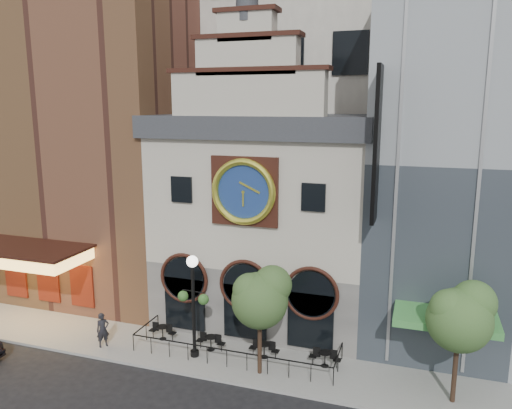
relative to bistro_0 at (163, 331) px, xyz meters
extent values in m
plane|color=black|center=(4.48, -2.85, -0.61)|extent=(120.00, 120.00, 0.00)
cube|color=gray|center=(4.48, -0.35, -0.54)|extent=(44.00, 5.00, 0.15)
cube|color=#605E5B|center=(4.48, 5.15, 1.54)|extent=(12.00, 8.00, 4.00)
cube|color=#B8B3A1|center=(4.48, 5.15, 7.04)|extent=(12.00, 8.00, 7.00)
cube|color=#2D3035|center=(4.48, 5.15, 11.14)|extent=(12.60, 8.60, 1.20)
cube|color=black|center=(4.48, 1.07, 7.94)|extent=(3.60, 0.25, 3.60)
cylinder|color=navy|center=(4.48, 0.93, 7.94)|extent=(3.10, 0.12, 3.10)
torus|color=#D8D13F|center=(4.48, 0.85, 7.94)|extent=(3.46, 0.36, 3.46)
cylinder|color=#2D3035|center=(4.48, 1.55, 16.84)|extent=(1.10, 1.10, 1.10)
cube|color=brown|center=(-8.52, 7.15, 12.04)|extent=(14.00, 12.00, 25.00)
cube|color=#FFBF59|center=(-8.52, -0.55, 3.74)|extent=(7.00, 3.40, 0.70)
cube|color=black|center=(-8.52, -0.55, 4.19)|extent=(7.40, 3.80, 0.15)
cube|color=maroon|center=(-8.52, 1.10, 1.54)|extent=(5.60, 0.15, 2.60)
cube|color=gray|center=(17.48, 7.15, 9.54)|extent=(14.00, 12.00, 20.00)
cube|color=#449746|center=(14.48, -0.05, 2.84)|extent=(4.50, 2.40, 0.35)
cube|color=black|center=(11.08, 0.15, 10.54)|extent=(0.18, 1.60, 7.00)
cube|color=silver|center=(4.48, 17.15, 19.39)|extent=(20.00, 16.00, 40.00)
cylinder|color=black|center=(0.00, 0.00, 0.28)|extent=(0.68, 0.68, 0.03)
cylinder|color=black|center=(0.00, 0.00, -0.09)|extent=(0.06, 0.06, 0.72)
cylinder|color=black|center=(3.03, -0.28, 0.28)|extent=(0.68, 0.68, 0.03)
cylinder|color=black|center=(3.03, -0.28, -0.09)|extent=(0.06, 0.06, 0.72)
cylinder|color=black|center=(5.95, -0.14, 0.28)|extent=(0.68, 0.68, 0.03)
cylinder|color=black|center=(5.95, -0.14, -0.09)|extent=(0.06, 0.06, 0.72)
cylinder|color=black|center=(9.08, -0.04, 0.28)|extent=(0.68, 0.68, 0.03)
cylinder|color=black|center=(9.08, -0.04, -0.09)|extent=(0.06, 0.06, 0.72)
imported|color=black|center=(-2.61, -1.74, 0.48)|extent=(0.78, 0.82, 1.88)
cylinder|color=black|center=(2.49, -1.15, 1.99)|extent=(0.18, 0.18, 4.92)
cylinder|color=black|center=(2.49, -1.15, -0.32)|extent=(0.43, 0.43, 0.29)
sphere|color=white|center=(2.49, -1.15, 4.65)|extent=(0.59, 0.59, 0.59)
sphere|color=#275A24|center=(1.91, -1.11, 2.73)|extent=(0.55, 0.55, 0.55)
sphere|color=#275A24|center=(3.08, -1.19, 2.73)|extent=(0.55, 0.55, 0.55)
cylinder|color=#382619|center=(6.20, -1.64, 0.99)|extent=(0.21, 0.21, 2.90)
sphere|color=#345522|center=(6.20, -1.64, 3.26)|extent=(2.69, 2.69, 2.69)
sphere|color=#345522|center=(6.71, -1.33, 3.99)|extent=(1.86, 1.86, 1.86)
sphere|color=#345522|center=(5.78, -1.85, 3.78)|extent=(1.66, 1.66, 1.66)
cylinder|color=#382619|center=(14.96, -1.20, 1.02)|extent=(0.21, 0.21, 2.96)
sphere|color=#375F25|center=(14.96, -1.20, 3.35)|extent=(2.75, 2.75, 2.75)
sphere|color=#375F25|center=(15.49, -0.88, 4.09)|extent=(1.91, 1.91, 1.91)
sphere|color=#375F25|center=(14.53, -1.41, 3.88)|extent=(1.69, 1.69, 1.69)
camera|label=1|loc=(13.06, -22.65, 12.33)|focal=35.00mm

